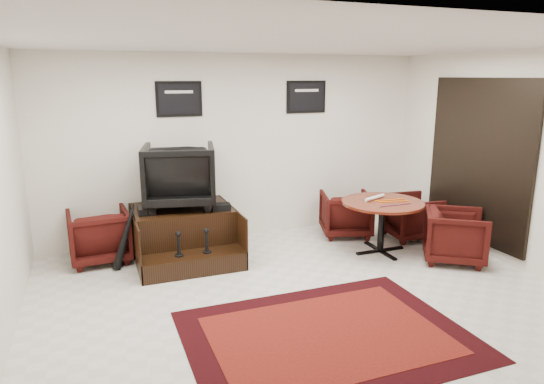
{
  "coord_description": "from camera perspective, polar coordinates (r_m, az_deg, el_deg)",
  "views": [
    {
      "loc": [
        -2.16,
        -4.58,
        2.47
      ],
      "look_at": [
        -0.08,
        0.9,
        1.06
      ],
      "focal_mm": 32.0,
      "sensor_mm": 36.0,
      "label": 1
    }
  ],
  "objects": [
    {
      "name": "shoes_pair",
      "position": [
        6.6,
        -14.54,
        -2.13
      ],
      "size": [
        0.21,
        0.25,
        0.09
      ],
      "color": "black",
      "rests_on": "shine_podium"
    },
    {
      "name": "umbrella_hooked",
      "position": [
        6.68,
        -16.9,
        -4.96
      ],
      "size": [
        0.31,
        0.12,
        0.85
      ],
      "primitive_type": null,
      "color": "black",
      "rests_on": "ground"
    },
    {
      "name": "ground",
      "position": [
        5.63,
        4.09,
        -12.56
      ],
      "size": [
        6.0,
        6.0,
        0.0
      ],
      "primitive_type": "plane",
      "color": "silver",
      "rests_on": "ground"
    },
    {
      "name": "room_shell",
      "position": [
        5.4,
        7.81,
        6.08
      ],
      "size": [
        6.02,
        5.02,
        2.81
      ],
      "color": "silver",
      "rests_on": "ground"
    },
    {
      "name": "table_chair_back",
      "position": [
        7.75,
        8.67,
        -2.31
      ],
      "size": [
        0.91,
        0.88,
        0.76
      ],
      "primitive_type": "imported",
      "rotation": [
        0.0,
        0.0,
        2.83
      ],
      "color": "black",
      "rests_on": "ground"
    },
    {
      "name": "umbrella_black",
      "position": [
        6.58,
        -16.92,
        -4.98
      ],
      "size": [
        0.34,
        0.13,
        0.9
      ],
      "primitive_type": null,
      "color": "black",
      "rests_on": "ground"
    },
    {
      "name": "meeting_table",
      "position": [
        7.02,
        12.85,
        -1.81
      ],
      "size": [
        1.15,
        1.15,
        0.75
      ],
      "color": "#48100A",
      "rests_on": "ground"
    },
    {
      "name": "table_chair_window",
      "position": [
        7.84,
        16.11,
        -2.56
      ],
      "size": [
        0.75,
        0.79,
        0.75
      ],
      "primitive_type": "imported",
      "rotation": [
        0.0,
        0.0,
        1.48
      ],
      "color": "black",
      "rests_on": "ground"
    },
    {
      "name": "table_chair_corner",
      "position": [
        7.04,
        20.76,
        -4.59
      ],
      "size": [
        1.02,
        1.03,
        0.78
      ],
      "primitive_type": "imported",
      "rotation": [
        0.0,
        0.0,
        0.97
      ],
      "color": "black",
      "rests_on": "ground"
    },
    {
      "name": "area_rug",
      "position": [
        4.96,
        6.48,
        -16.41
      ],
      "size": [
        2.7,
        2.03,
        0.01
      ],
      "color": "black",
      "rests_on": "ground"
    },
    {
      "name": "polish_kit",
      "position": [
        6.61,
        -6.0,
        -1.76
      ],
      "size": [
        0.27,
        0.2,
        0.09
      ],
      "primitive_type": "cube",
      "rotation": [
        0.0,
        0.0,
        -0.12
      ],
      "color": "black",
      "rests_on": "shine_podium"
    },
    {
      "name": "paper_roll",
      "position": [
        7.08,
        11.99,
        -0.66
      ],
      "size": [
        0.41,
        0.21,
        0.05
      ],
      "primitive_type": "cylinder",
      "rotation": [
        0.0,
        1.57,
        0.39
      ],
      "color": "silver",
      "rests_on": "meeting_table"
    },
    {
      "name": "table_clutter",
      "position": [
        6.98,
        14.0,
        -1.14
      ],
      "size": [
        0.57,
        0.31,
        0.01
      ],
      "color": "orange",
      "rests_on": "meeting_table"
    },
    {
      "name": "shine_podium",
      "position": [
        6.86,
        -10.32,
        -4.98
      ],
      "size": [
        1.35,
        1.39,
        0.7
      ],
      "color": "black",
      "rests_on": "ground"
    },
    {
      "name": "shine_chair",
      "position": [
        6.78,
        -10.85,
        2.32
      ],
      "size": [
        1.11,
        1.06,
        0.97
      ],
      "primitive_type": "imported",
      "rotation": [
        0.0,
        0.0,
        2.93
      ],
      "color": "black",
      "rests_on": "shine_podium"
    },
    {
      "name": "armchair_side",
      "position": [
        6.99,
        -19.69,
        -4.59
      ],
      "size": [
        0.81,
        0.77,
        0.79
      ],
      "primitive_type": "imported",
      "rotation": [
        0.0,
        0.0,
        3.21
      ],
      "color": "black",
      "rests_on": "ground"
    }
  ]
}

